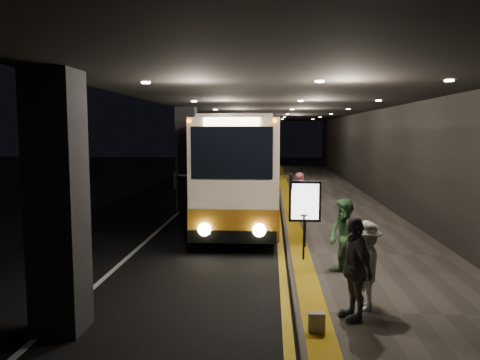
{
  "coord_description": "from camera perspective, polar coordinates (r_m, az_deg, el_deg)",
  "views": [
    {
      "loc": [
        2.04,
        -15.49,
        3.4
      ],
      "look_at": [
        0.97,
        0.7,
        1.7
      ],
      "focal_mm": 35.0,
      "sensor_mm": 36.0,
      "label": 1
    }
  ],
  "objects": [
    {
      "name": "terminal_wall",
      "position": [
        21.08,
        17.43,
        4.62
      ],
      "size": [
        0.1,
        50.0,
        6.0
      ],
      "primitive_type": "cube",
      "color": "black",
      "rests_on": "ground"
    },
    {
      "name": "info_sign",
      "position": [
        13.14,
        7.92,
        -2.75
      ],
      "size": [
        0.89,
        0.14,
        1.88
      ],
      "rotation": [
        0.0,
        0.0,
        -0.03
      ],
      "color": "black",
      "rests_on": "sidewalk"
    },
    {
      "name": "passenger_waiting_white",
      "position": [
        8.92,
        15.03,
        -10.05
      ],
      "size": [
        0.67,
        1.13,
        1.64
      ],
      "primitive_type": "imported",
      "rotation": [
        0.0,
        0.0,
        -1.75
      ],
      "color": "silver",
      "rests_on": "sidewalk"
    },
    {
      "name": "kerb_stripe_yellow",
      "position": [
        20.77,
        4.58,
        -3.45
      ],
      "size": [
        0.18,
        50.0,
        0.01
      ],
      "primitive_type": "cube",
      "color": "gold",
      "rests_on": "ground"
    },
    {
      "name": "passenger_boarding",
      "position": [
        17.13,
        7.38,
        -2.02
      ],
      "size": [
        0.47,
        0.68,
        1.76
      ],
      "primitive_type": "imported",
      "rotation": [
        0.0,
        0.0,
        1.49
      ],
      "color": "#D2627A",
      "rests_on": "sidewalk"
    },
    {
      "name": "stanchion_post",
      "position": [
        11.99,
        7.77,
        -6.99
      ],
      "size": [
        0.05,
        0.05,
        1.14
      ],
      "primitive_type": "cylinder",
      "color": "black",
      "rests_on": "sidewalk"
    },
    {
      "name": "tactile_strip",
      "position": [
        20.76,
        5.96,
        -3.04
      ],
      "size": [
        0.5,
        50.0,
        0.01
      ],
      "primitive_type": "cube",
      "color": "gold",
      "rests_on": "sidewalk"
    },
    {
      "name": "sidewalk",
      "position": [
        20.93,
        11.18,
        -3.27
      ],
      "size": [
        4.5,
        50.0,
        0.15
      ],
      "primitive_type": "cube",
      "color": "#514C44",
      "rests_on": "ground"
    },
    {
      "name": "coach_main",
      "position": [
        18.45,
        0.53,
        1.04
      ],
      "size": [
        2.57,
        12.15,
        3.77
      ],
      "rotation": [
        0.0,
        0.0,
        0.01
      ],
      "color": "beige",
      "rests_on": "ground"
    },
    {
      "name": "canopy",
      "position": [
        20.53,
        5.11,
        9.31
      ],
      "size": [
        9.0,
        50.0,
        0.4
      ],
      "primitive_type": "cube",
      "color": "black",
      "rests_on": "support_columns"
    },
    {
      "name": "passenger_waiting_green",
      "position": [
        10.76,
        12.67,
        -6.9
      ],
      "size": [
        0.93,
        1.0,
        1.76
      ],
      "primitive_type": "imported",
      "rotation": [
        0.0,
        0.0,
        -0.93
      ],
      "color": "#427742",
      "rests_on": "sidewalk"
    },
    {
      "name": "support_columns",
      "position": [
        19.84,
        -6.52,
        2.48
      ],
      "size": [
        0.8,
        24.8,
        4.4
      ],
      "color": "black",
      "rests_on": "ground"
    },
    {
      "name": "ground",
      "position": [
        15.99,
        -3.68,
        -6.31
      ],
      "size": [
        90.0,
        90.0,
        0.0
      ],
      "primitive_type": "plane",
      "color": "black"
    },
    {
      "name": "coach_second",
      "position": [
        32.69,
        1.79,
        3.14
      ],
      "size": [
        2.82,
        11.85,
        3.7
      ],
      "rotation": [
        0.0,
        0.0,
        -0.03
      ],
      "color": "beige",
      "rests_on": "ground"
    },
    {
      "name": "coach_third",
      "position": [
        48.81,
        2.66,
        4.17
      ],
      "size": [
        3.28,
        12.49,
        3.89
      ],
      "rotation": [
        0.0,
        0.0,
        -0.06
      ],
      "color": "beige",
      "rests_on": "ground"
    },
    {
      "name": "passenger_waiting_grey",
      "position": [
        8.43,
        13.71,
        -10.37
      ],
      "size": [
        0.86,
        1.18,
        1.8
      ],
      "primitive_type": "imported",
      "rotation": [
        0.0,
        0.0,
        -1.24
      ],
      "color": "#55565B",
      "rests_on": "sidewalk"
    },
    {
      "name": "bag_plain",
      "position": [
        8.0,
        9.3,
        -16.77
      ],
      "size": [
        0.27,
        0.16,
        0.33
      ],
      "primitive_type": "cube",
      "rotation": [
        0.0,
        0.0,
        0.03
      ],
      "color": "#B7B6AB",
      "rests_on": "sidewalk"
    },
    {
      "name": "bag_polka",
      "position": [
        11.33,
        12.97,
        -9.94
      ],
      "size": [
        0.31,
        0.21,
        0.34
      ],
      "primitive_type": "cube",
      "rotation": [
        0.0,
        0.0,
        -0.34
      ],
      "color": "black",
      "rests_on": "sidewalk"
    },
    {
      "name": "lane_line_white",
      "position": [
        21.12,
        -6.77,
        -3.31
      ],
      "size": [
        0.12,
        50.0,
        0.01
      ],
      "primitive_type": "cube",
      "color": "silver",
      "rests_on": "ground"
    }
  ]
}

